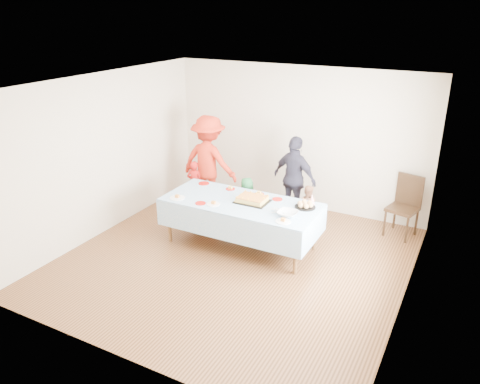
% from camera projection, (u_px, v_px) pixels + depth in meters
% --- Properties ---
extents(ground, '(5.00, 5.00, 0.00)m').
position_uv_depth(ground, '(235.00, 260.00, 7.28)').
color(ground, '#442913').
rests_on(ground, ground).
extents(room_walls, '(5.04, 5.04, 2.72)m').
position_uv_depth(room_walls, '(238.00, 151.00, 6.60)').
color(room_walls, beige).
rests_on(room_walls, ground).
extents(party_table, '(2.50, 1.10, 0.78)m').
position_uv_depth(party_table, '(241.00, 205.00, 7.47)').
color(party_table, '#54351D').
rests_on(party_table, ground).
extents(birthday_cake, '(0.52, 0.40, 0.09)m').
position_uv_depth(birthday_cake, '(252.00, 199.00, 7.41)').
color(birthday_cake, black).
rests_on(birthday_cake, party_table).
extents(rolls_tray, '(0.32, 0.32, 0.10)m').
position_uv_depth(rolls_tray, '(305.00, 205.00, 7.21)').
color(rolls_tray, black).
rests_on(rolls_tray, party_table).
extents(punch_bowl, '(0.30, 0.30, 0.07)m').
position_uv_depth(punch_bowl, '(288.00, 214.00, 6.92)').
color(punch_bowl, silver).
rests_on(punch_bowl, party_table).
extents(party_hat, '(0.10, 0.10, 0.18)m').
position_uv_depth(party_hat, '(312.00, 199.00, 7.30)').
color(party_hat, white).
rests_on(party_hat, party_table).
extents(fork_pile, '(0.24, 0.18, 0.07)m').
position_uv_depth(fork_pile, '(278.00, 211.00, 7.03)').
color(fork_pile, white).
rests_on(fork_pile, party_table).
extents(plate_red_far_a, '(0.19, 0.19, 0.01)m').
position_uv_depth(plate_red_far_a, '(204.00, 183.00, 8.19)').
color(plate_red_far_a, red).
rests_on(plate_red_far_a, party_table).
extents(plate_red_far_b, '(0.16, 0.16, 0.01)m').
position_uv_depth(plate_red_far_b, '(230.00, 189.00, 7.94)').
color(plate_red_far_b, red).
rests_on(plate_red_far_b, party_table).
extents(plate_red_far_c, '(0.17, 0.17, 0.01)m').
position_uv_depth(plate_red_far_c, '(259.00, 194.00, 7.72)').
color(plate_red_far_c, red).
rests_on(plate_red_far_c, party_table).
extents(plate_red_far_d, '(0.17, 0.17, 0.01)m').
position_uv_depth(plate_red_far_d, '(277.00, 199.00, 7.52)').
color(plate_red_far_d, red).
rests_on(plate_red_far_d, party_table).
extents(plate_red_near, '(0.17, 0.17, 0.01)m').
position_uv_depth(plate_red_near, '(200.00, 203.00, 7.37)').
color(plate_red_near, red).
rests_on(plate_red_near, party_table).
extents(plate_white_left, '(0.25, 0.25, 0.01)m').
position_uv_depth(plate_white_left, '(177.00, 198.00, 7.57)').
color(plate_white_left, white).
rests_on(plate_white_left, party_table).
extents(plate_white_mid, '(0.21, 0.21, 0.01)m').
position_uv_depth(plate_white_mid, '(213.00, 204.00, 7.33)').
color(plate_white_mid, white).
rests_on(plate_white_mid, party_table).
extents(plate_white_right, '(0.22, 0.22, 0.01)m').
position_uv_depth(plate_white_right, '(283.00, 221.00, 6.75)').
color(plate_white_right, white).
rests_on(plate_white_right, party_table).
extents(dining_chair, '(0.55, 0.55, 1.05)m').
position_uv_depth(dining_chair, '(405.00, 202.00, 7.91)').
color(dining_chair, black).
rests_on(dining_chair, ground).
extents(toddler_left, '(0.36, 0.26, 0.92)m').
position_uv_depth(toddler_left, '(195.00, 184.00, 9.09)').
color(toddler_left, red).
rests_on(toddler_left, ground).
extents(toddler_mid, '(0.48, 0.41, 0.84)m').
position_uv_depth(toddler_mid, '(247.00, 200.00, 8.44)').
color(toddler_mid, '#236A36').
rests_on(toddler_mid, ground).
extents(toddler_right, '(0.39, 0.31, 0.78)m').
position_uv_depth(toddler_right, '(307.00, 206.00, 8.24)').
color(toddler_right, tan).
rests_on(toddler_right, ground).
extents(adult_left, '(1.18, 0.70, 1.79)m').
position_uv_depth(adult_left, '(209.00, 162.00, 8.97)').
color(adult_left, red).
rests_on(adult_left, ground).
extents(adult_right, '(0.98, 0.62, 1.56)m').
position_uv_depth(adult_right, '(295.00, 179.00, 8.43)').
color(adult_right, '#2F2D3E').
rests_on(adult_right, ground).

